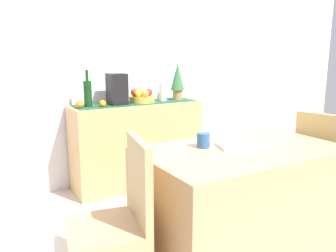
{
  "coord_description": "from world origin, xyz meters",
  "views": [
    {
      "loc": [
        -1.48,
        -2.16,
        1.33
      ],
      "look_at": [
        -0.02,
        0.35,
        0.72
      ],
      "focal_mm": 37.05,
      "sensor_mm": 36.0,
      "label": 1
    }
  ],
  "objects_px": {
    "ceramic_vase": "(163,92)",
    "open_book": "(240,146)",
    "potted_plant": "(178,79)",
    "sideboard_console": "(137,145)",
    "coffee_cup": "(203,140)",
    "chair_by_corner": "(326,191)",
    "coffee_maker": "(117,89)",
    "wine_bottle": "(88,93)",
    "dining_table": "(239,202)",
    "fruit_bowl": "(142,99)"
  },
  "relations": [
    {
      "from": "coffee_maker",
      "to": "potted_plant",
      "type": "height_order",
      "value": "potted_plant"
    },
    {
      "from": "potted_plant",
      "to": "coffee_cup",
      "type": "distance_m",
      "value": 1.52
    },
    {
      "from": "wine_bottle",
      "to": "coffee_cup",
      "type": "bearing_deg",
      "value": -76.87
    },
    {
      "from": "fruit_bowl",
      "to": "chair_by_corner",
      "type": "xyz_separation_m",
      "value": [
        0.87,
        -1.49,
        -0.61
      ]
    },
    {
      "from": "chair_by_corner",
      "to": "fruit_bowl",
      "type": "bearing_deg",
      "value": 120.14
    },
    {
      "from": "ceramic_vase",
      "to": "open_book",
      "type": "relative_size",
      "value": 0.7
    },
    {
      "from": "open_book",
      "to": "wine_bottle",
      "type": "bearing_deg",
      "value": 128.95
    },
    {
      "from": "coffee_maker",
      "to": "dining_table",
      "type": "xyz_separation_m",
      "value": [
        0.23,
        -1.49,
        -0.62
      ]
    },
    {
      "from": "fruit_bowl",
      "to": "dining_table",
      "type": "bearing_deg",
      "value": -91.15
    },
    {
      "from": "ceramic_vase",
      "to": "potted_plant",
      "type": "bearing_deg",
      "value": 0.0
    },
    {
      "from": "potted_plant",
      "to": "chair_by_corner",
      "type": "distance_m",
      "value": 1.75
    },
    {
      "from": "potted_plant",
      "to": "sideboard_console",
      "type": "bearing_deg",
      "value": 180.0
    },
    {
      "from": "fruit_bowl",
      "to": "chair_by_corner",
      "type": "relative_size",
      "value": 0.28
    },
    {
      "from": "potted_plant",
      "to": "wine_bottle",
      "type": "bearing_deg",
      "value": 180.0
    },
    {
      "from": "sideboard_console",
      "to": "fruit_bowl",
      "type": "height_order",
      "value": "fruit_bowl"
    },
    {
      "from": "ceramic_vase",
      "to": "coffee_cup",
      "type": "xyz_separation_m",
      "value": [
        -0.47,
        -1.35,
        -0.15
      ]
    },
    {
      "from": "ceramic_vase",
      "to": "coffee_cup",
      "type": "relative_size",
      "value": 2.07
    },
    {
      "from": "sideboard_console",
      "to": "potted_plant",
      "type": "distance_m",
      "value": 0.79
    },
    {
      "from": "coffee_maker",
      "to": "open_book",
      "type": "xyz_separation_m",
      "value": [
        0.24,
        -1.47,
        -0.24
      ]
    },
    {
      "from": "sideboard_console",
      "to": "open_book",
      "type": "height_order",
      "value": "sideboard_console"
    },
    {
      "from": "ceramic_vase",
      "to": "open_book",
      "type": "xyz_separation_m",
      "value": [
        -0.26,
        -1.47,
        -0.19
      ]
    },
    {
      "from": "potted_plant",
      "to": "dining_table",
      "type": "distance_m",
      "value": 1.7
    },
    {
      "from": "coffee_maker",
      "to": "open_book",
      "type": "distance_m",
      "value": 1.51
    },
    {
      "from": "fruit_bowl",
      "to": "coffee_maker",
      "type": "height_order",
      "value": "coffee_maker"
    },
    {
      "from": "fruit_bowl",
      "to": "potted_plant",
      "type": "xyz_separation_m",
      "value": [
        0.41,
        0.0,
        0.18
      ]
    },
    {
      "from": "fruit_bowl",
      "to": "wine_bottle",
      "type": "xyz_separation_m",
      "value": [
        -0.55,
        0.0,
        0.09
      ]
    },
    {
      "from": "potted_plant",
      "to": "coffee_cup",
      "type": "relative_size",
      "value": 4.12
    },
    {
      "from": "potted_plant",
      "to": "coffee_maker",
      "type": "bearing_deg",
      "value": 180.0
    },
    {
      "from": "ceramic_vase",
      "to": "open_book",
      "type": "bearing_deg",
      "value": -99.99
    },
    {
      "from": "potted_plant",
      "to": "chair_by_corner",
      "type": "xyz_separation_m",
      "value": [
        0.45,
        -1.49,
        -0.79
      ]
    },
    {
      "from": "coffee_maker",
      "to": "chair_by_corner",
      "type": "bearing_deg",
      "value": -52.91
    },
    {
      "from": "ceramic_vase",
      "to": "wine_bottle",
      "type": "bearing_deg",
      "value": 180.0
    },
    {
      "from": "fruit_bowl",
      "to": "coffee_cup",
      "type": "height_order",
      "value": "fruit_bowl"
    },
    {
      "from": "wine_bottle",
      "to": "open_book",
      "type": "height_order",
      "value": "wine_bottle"
    },
    {
      "from": "sideboard_console",
      "to": "coffee_cup",
      "type": "height_order",
      "value": "sideboard_console"
    },
    {
      "from": "wine_bottle",
      "to": "open_book",
      "type": "bearing_deg",
      "value": -70.27
    },
    {
      "from": "sideboard_console",
      "to": "potted_plant",
      "type": "relative_size",
      "value": 3.31
    },
    {
      "from": "potted_plant",
      "to": "coffee_cup",
      "type": "height_order",
      "value": "potted_plant"
    },
    {
      "from": "ceramic_vase",
      "to": "coffee_cup",
      "type": "bearing_deg",
      "value": -109.12
    },
    {
      "from": "sideboard_console",
      "to": "wine_bottle",
      "type": "bearing_deg",
      "value": 180.0
    },
    {
      "from": "ceramic_vase",
      "to": "coffee_maker",
      "type": "bearing_deg",
      "value": 180.0
    },
    {
      "from": "open_book",
      "to": "coffee_maker",
      "type": "bearing_deg",
      "value": 118.55
    },
    {
      "from": "coffee_cup",
      "to": "chair_by_corner",
      "type": "distance_m",
      "value": 1.22
    },
    {
      "from": "ceramic_vase",
      "to": "dining_table",
      "type": "distance_m",
      "value": 1.62
    },
    {
      "from": "coffee_maker",
      "to": "coffee_cup",
      "type": "distance_m",
      "value": 1.37
    },
    {
      "from": "coffee_maker",
      "to": "potted_plant",
      "type": "xyz_separation_m",
      "value": [
        0.68,
        0.0,
        0.07
      ]
    },
    {
      "from": "ceramic_vase",
      "to": "chair_by_corner",
      "type": "relative_size",
      "value": 0.22
    },
    {
      "from": "dining_table",
      "to": "coffee_cup",
      "type": "height_order",
      "value": "coffee_cup"
    },
    {
      "from": "open_book",
      "to": "coffee_cup",
      "type": "relative_size",
      "value": 2.95
    },
    {
      "from": "potted_plant",
      "to": "open_book",
      "type": "bearing_deg",
      "value": -106.55
    }
  ]
}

